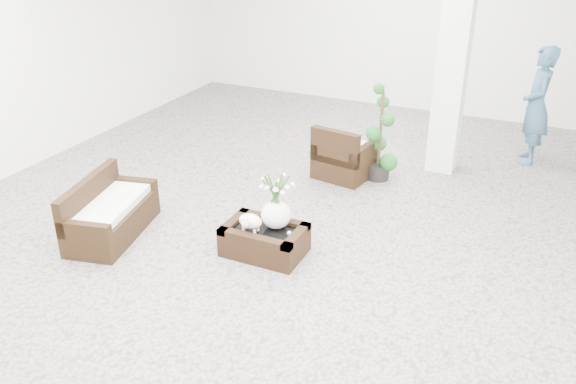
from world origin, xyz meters
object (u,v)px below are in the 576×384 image
at_px(armchair, 345,151).
at_px(coffee_table, 265,241).
at_px(topiary, 380,133).
at_px(loveseat, 111,208).

bearing_deg(armchair, coffee_table, 97.59).
bearing_deg(armchair, topiary, -155.96).
bearing_deg(loveseat, armchair, -46.90).
xyz_separation_m(coffee_table, topiary, (0.55, 2.54, 0.54)).
bearing_deg(topiary, loveseat, -129.40).
xyz_separation_m(armchair, loveseat, (-1.93, -2.81, -0.04)).
distance_m(armchair, topiary, 0.57).
relative_size(armchair, loveseat, 0.60).
relative_size(loveseat, topiary, 0.95).
bearing_deg(loveseat, topiary, -51.74).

